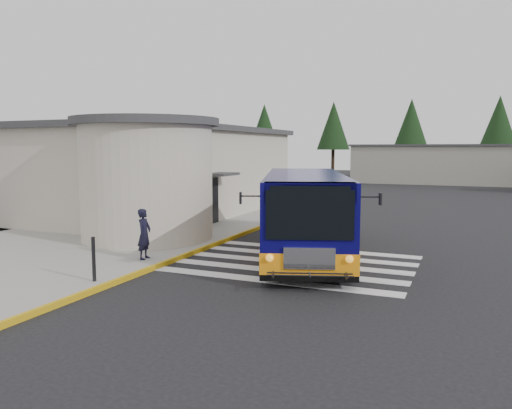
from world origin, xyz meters
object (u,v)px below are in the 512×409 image
at_px(pedestrian_a, 144,234).
at_px(pedestrian_b, 169,220).
at_px(transit_bus, 304,216).
at_px(bollard, 94,259).

height_order(pedestrian_a, pedestrian_b, pedestrian_b).
xyz_separation_m(transit_bus, pedestrian_a, (-4.39, -3.44, -0.39)).
xyz_separation_m(pedestrian_b, bollard, (1.07, -5.40, -0.31)).
relative_size(transit_bus, pedestrian_a, 6.28).
height_order(transit_bus, pedestrian_b, transit_bus).
xyz_separation_m(transit_bus, pedestrian_b, (-5.08, -0.88, -0.30)).
distance_m(transit_bus, pedestrian_b, 5.17).
bearing_deg(pedestrian_a, pedestrian_b, 7.31).
height_order(pedestrian_b, bollard, pedestrian_b).
distance_m(transit_bus, bollard, 7.48).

